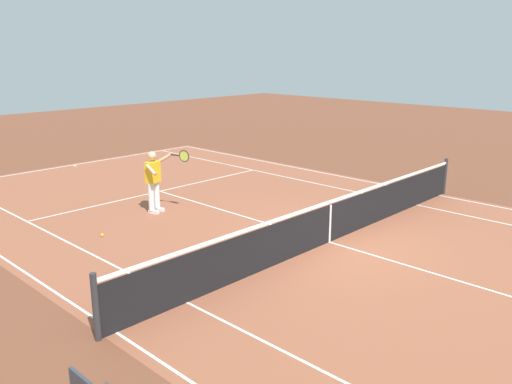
% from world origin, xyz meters
% --- Properties ---
extents(ground_plane, '(60.00, 60.00, 0.00)m').
position_xyz_m(ground_plane, '(0.00, 0.00, 0.00)').
color(ground_plane, brown).
extents(court_slab, '(24.20, 11.40, 0.00)m').
position_xyz_m(court_slab, '(0.00, 0.00, 0.00)').
color(court_slab, '#935138').
rests_on(court_slab, ground_plane).
extents(court_line_markings, '(23.85, 11.05, 0.01)m').
position_xyz_m(court_line_markings, '(0.00, 0.00, 0.00)').
color(court_line_markings, white).
rests_on(court_line_markings, ground_plane).
extents(tennis_net, '(0.10, 11.70, 1.08)m').
position_xyz_m(tennis_net, '(0.00, 0.00, 0.49)').
color(tennis_net, '#2D2D33').
rests_on(tennis_net, ground_plane).
extents(tennis_player_near, '(0.98, 0.87, 1.70)m').
position_xyz_m(tennis_player_near, '(4.71, 1.35, 0.93)').
color(tennis_player_near, white).
rests_on(tennis_player_near, ground_plane).
extents(tennis_ball, '(0.07, 0.07, 0.07)m').
position_xyz_m(tennis_ball, '(4.04, 3.36, 0.03)').
color(tennis_ball, '#CCE01E').
rests_on(tennis_ball, ground_plane).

